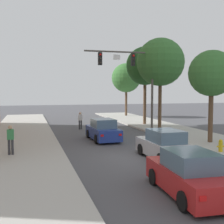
% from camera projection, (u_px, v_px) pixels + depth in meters
% --- Properties ---
extents(ground_plane, '(120.00, 120.00, 0.00)m').
position_uv_depth(ground_plane, '(141.00, 158.00, 16.25)').
color(ground_plane, '#4C4C51').
extents(sidewalk_left, '(5.00, 60.00, 0.15)m').
position_uv_depth(sidewalk_left, '(18.00, 164.00, 14.49)').
color(sidewalk_left, '#B2AFA8').
rests_on(sidewalk_left, ground).
extents(traffic_signal_mast, '(6.17, 0.38, 7.50)m').
position_uv_depth(traffic_signal_mast, '(134.00, 71.00, 25.48)').
color(traffic_signal_mast, '#514C47').
rests_on(traffic_signal_mast, sidewalk_right).
extents(car_lead_blue, '(1.93, 4.29, 1.60)m').
position_uv_depth(car_lead_blue, '(103.00, 131.00, 21.86)').
color(car_lead_blue, navy).
rests_on(car_lead_blue, ground).
extents(car_following_silver, '(1.87, 4.26, 1.60)m').
position_uv_depth(car_following_silver, '(165.00, 146.00, 15.83)').
color(car_following_silver, '#B7B7BC').
rests_on(car_following_silver, ground).
extents(car_third_red, '(2.01, 4.32, 1.60)m').
position_uv_depth(car_third_red, '(189.00, 175.00, 10.39)').
color(car_third_red, '#B21E1E').
rests_on(car_third_red, ground).
extents(pedestrian_sidewalk_left_walker, '(0.36, 0.22, 1.64)m').
position_uv_depth(pedestrian_sidewalk_left_walker, '(11.00, 138.00, 16.22)').
color(pedestrian_sidewalk_left_walker, '#333338').
rests_on(pedestrian_sidewalk_left_walker, sidewalk_left).
extents(pedestrian_crossing_road, '(0.36, 0.22, 1.64)m').
position_uv_depth(pedestrian_crossing_road, '(80.00, 120.00, 27.97)').
color(pedestrian_crossing_road, '#333338').
rests_on(pedestrian_crossing_road, ground).
extents(fire_hydrant, '(0.48, 0.24, 0.72)m').
position_uv_depth(fire_hydrant, '(221.00, 145.00, 17.11)').
color(fire_hydrant, gold).
rests_on(fire_hydrant, sidewalk_right).
extents(street_tree_nearest, '(3.13, 3.13, 6.27)m').
position_uv_depth(street_tree_nearest, '(212.00, 74.00, 19.97)').
color(street_tree_nearest, brown).
rests_on(street_tree_nearest, sidewalk_right).
extents(street_tree_second, '(4.37, 4.37, 8.31)m').
position_uv_depth(street_tree_second, '(160.00, 62.00, 26.97)').
color(street_tree_second, brown).
rests_on(street_tree_second, sidewalk_right).
extents(street_tree_third, '(4.00, 4.00, 8.08)m').
position_uv_depth(street_tree_third, '(145.00, 66.00, 30.72)').
color(street_tree_third, brown).
rests_on(street_tree_third, sidewalk_right).
extents(street_tree_farthest, '(4.06, 4.06, 7.32)m').
position_uv_depth(street_tree_farthest, '(126.00, 78.00, 41.25)').
color(street_tree_farthest, brown).
rests_on(street_tree_farthest, sidewalk_right).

